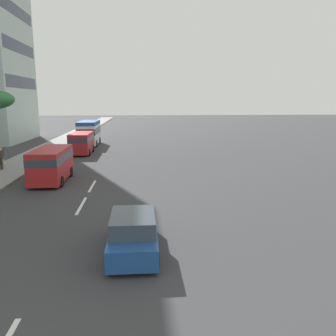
{
  "coord_description": "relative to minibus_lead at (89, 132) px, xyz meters",
  "views": [
    {
      "loc": [
        -4.15,
        -3.34,
        5.75
      ],
      "look_at": [
        17.78,
        -5.09,
        1.4
      ],
      "focal_mm": 36.78,
      "sensor_mm": 36.0,
      "label": 1
    }
  ],
  "objects": [
    {
      "name": "sidewalk_right",
      "position": [
        -9.38,
        4.27,
        -1.63
      ],
      "size": [
        162.0,
        3.78,
        0.15
      ],
      "primitive_type": "cube",
      "color": "gray",
      "rests_on": "ground_plane"
    },
    {
      "name": "lane_stripe_far",
      "position": [
        -21.99,
        -3.29,
        -1.7
      ],
      "size": [
        3.2,
        0.16,
        0.01
      ],
      "primitive_type": "cube",
      "color": "silver",
      "rests_on": "ground_plane"
    },
    {
      "name": "car_fourth",
      "position": [
        -32.56,
        -6.29,
        -0.96
      ],
      "size": [
        4.3,
        1.85,
        1.56
      ],
      "color": "#1E478C",
      "rests_on": "ground_plane"
    },
    {
      "name": "pedestrian_mid_block",
      "position": [
        -14.5,
        5.38,
        -0.62
      ],
      "size": [
        0.32,
        0.22,
        1.69
      ],
      "rotation": [
        0.0,
        0.0,
        3.14
      ],
      "color": "gold",
      "rests_on": "sidewalk_right"
    },
    {
      "name": "van_third",
      "position": [
        -7.31,
        -0.24,
        -0.39
      ],
      "size": [
        5.11,
        2.16,
        2.28
      ],
      "rotation": [
        0.0,
        0.0,
        3.14
      ],
      "color": "#A51E1E",
      "rests_on": "ground_plane"
    },
    {
      "name": "van_second",
      "position": [
        -20.36,
        -0.26,
        -0.34
      ],
      "size": [
        5.36,
        2.19,
        2.37
      ],
      "rotation": [
        0.0,
        0.0,
        3.14
      ],
      "color": "#A51E1E",
      "rests_on": "ground_plane"
    },
    {
      "name": "minibus_lead",
      "position": [
        0.0,
        0.0,
        0.0
      ],
      "size": [
        6.13,
        2.39,
        3.11
      ],
      "rotation": [
        0.0,
        0.0,
        3.14
      ],
      "color": "silver",
      "rests_on": "ground_plane"
    },
    {
      "name": "pedestrian_by_tree",
      "position": [
        -16.29,
        4.79,
        -0.57
      ],
      "size": [
        0.38,
        0.34,
        1.78
      ],
      "rotation": [
        0.0,
        0.0,
        5.83
      ],
      "color": "#333338",
      "rests_on": "sidewalk_right"
    },
    {
      "name": "ground_plane",
      "position": [
        -9.38,
        -3.29,
        -1.7
      ],
      "size": [
        198.0,
        198.0,
        0.0
      ],
      "primitive_type": "plane",
      "color": "#38383A"
    },
    {
      "name": "lane_stripe_mid",
      "position": [
        -26.41,
        -3.29,
        -1.7
      ],
      "size": [
        3.2,
        0.16,
        0.01
      ],
      "primitive_type": "cube",
      "color": "silver",
      "rests_on": "ground_plane"
    }
  ]
}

